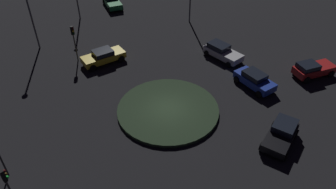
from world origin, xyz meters
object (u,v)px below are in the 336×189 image
at_px(car_yellow, 103,56).
at_px(car_silver, 222,52).
at_px(car_black, 281,134).
at_px(traffic_light_southwest, 7,183).
at_px(traffic_light_northwest, 74,37).
at_px(car_blue, 255,80).
at_px(car_green, 112,2).
at_px(car_red, 313,69).

bearing_deg(car_yellow, car_silver, -29.25).
xyz_separation_m(car_black, traffic_light_southwest, (-19.05, -0.20, 2.03)).
bearing_deg(traffic_light_northwest, car_blue, 25.92).
relative_size(car_silver, traffic_light_northwest, 1.18).
height_order(car_blue, traffic_light_southwest, traffic_light_southwest).
bearing_deg(car_black, car_silver, -133.97).
height_order(car_silver, traffic_light_northwest, traffic_light_northwest).
bearing_deg(traffic_light_northwest, car_yellow, 31.76).
bearing_deg(car_green, car_black, 9.79).
bearing_deg(car_black, car_green, -114.79).
height_order(car_black, car_blue, car_blue).
distance_m(car_red, traffic_light_southwest, 28.14).
height_order(car_red, car_blue, car_red).
distance_m(car_black, traffic_light_northwest, 22.02).
relative_size(car_green, car_blue, 1.02).
height_order(car_yellow, traffic_light_northwest, traffic_light_northwest).
bearing_deg(car_black, car_red, -178.90).
bearing_deg(car_green, traffic_light_southwest, -25.02).
height_order(car_yellow, car_black, car_yellow).
relative_size(car_red, car_blue, 0.97).
height_order(car_black, traffic_light_southwest, traffic_light_southwest).
distance_m(car_green, car_black, 31.15).
bearing_deg(car_green, car_yellow, -18.16).
xyz_separation_m(car_green, car_blue, (9.47, -23.13, 0.04)).
relative_size(car_yellow, traffic_light_northwest, 1.21).
distance_m(traffic_light_northwest, traffic_light_southwest, 17.99).
bearing_deg(car_blue, car_yellow, -140.59).
distance_m(car_yellow, car_blue, 15.58).
height_order(car_yellow, traffic_light_southwest, traffic_light_southwest).
relative_size(car_red, traffic_light_northwest, 1.07).
xyz_separation_m(car_green, car_silver, (8.83, -17.37, 0.01)).
distance_m(car_green, traffic_light_southwest, 32.46).
bearing_deg(car_silver, car_red, 26.14).
distance_m(car_black, car_silver, 12.84).
distance_m(car_red, car_blue, 6.41).
xyz_separation_m(car_red, car_blue, (-6.41, 0.16, -0.01)).
height_order(car_yellow, car_red, car_red).
xyz_separation_m(car_green, traffic_light_northwest, (-6.06, -13.15, 2.06)).
distance_m(car_red, traffic_light_northwest, 24.25).
distance_m(car_silver, traffic_light_northwest, 15.61).
relative_size(car_black, car_silver, 0.89).
distance_m(car_yellow, car_black, 19.31).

